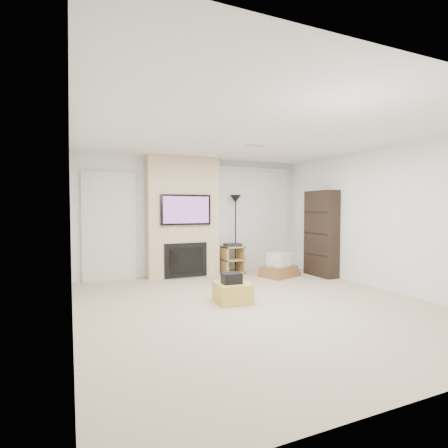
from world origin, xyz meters
name	(u,v)px	position (x,y,z in m)	size (l,w,h in m)	color
floor	(257,305)	(0.00, 0.00, 0.00)	(5.00, 5.50, 0.00)	#BDAF90
ceiling	(257,134)	(0.00, 0.00, 2.50)	(5.00, 5.50, 0.00)	white
wall_back	(195,217)	(0.00, 2.75, 1.25)	(5.00, 2.50, 0.00)	white
wall_front	(438,232)	(0.00, -2.75, 1.25)	(5.00, 2.50, 0.00)	white
wall_left	(71,223)	(-2.50, 0.00, 1.25)	(5.50, 2.50, 0.00)	white
wall_right	(382,219)	(2.50, 0.00, 1.25)	(5.50, 2.50, 0.00)	white
hvac_vent	(255,146)	(0.40, 0.80, 2.50)	(0.35, 0.18, 0.01)	silver
ottoman	(233,293)	(-0.27, 0.26, 0.15)	(0.50, 0.50, 0.30)	gold
black_bag	(232,278)	(-0.31, 0.22, 0.38)	(0.28, 0.22, 0.16)	black
fireplace_wall	(183,218)	(-0.35, 2.54, 1.24)	(1.50, 0.47, 2.50)	beige
entry_door	(109,227)	(-1.80, 2.71, 1.05)	(1.02, 0.11, 2.14)	silver
vertical_blinds	(253,215)	(1.40, 2.70, 1.27)	(1.98, 0.10, 2.37)	silver
floor_lamp	(236,212)	(0.85, 2.50, 1.36)	(0.26, 0.26, 1.73)	black
av_stand	(233,258)	(0.76, 2.44, 0.35)	(0.45, 0.38, 0.66)	tan
box_stack	(279,267)	(1.50, 1.71, 0.19)	(0.90, 0.79, 0.50)	olive
bookshelf	(321,233)	(2.34, 1.41, 0.90)	(0.30, 0.80, 1.80)	black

